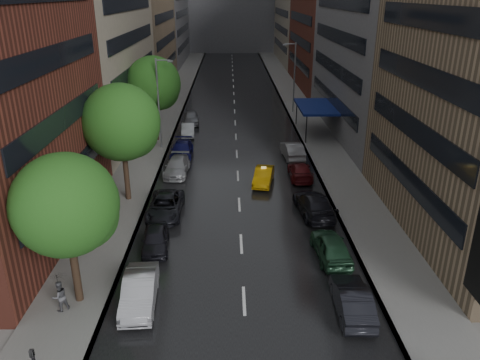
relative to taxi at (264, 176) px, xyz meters
name	(u,v)px	position (x,y,z in m)	size (l,w,h in m)	color
ground	(247,356)	(-2.13, -20.20, -0.68)	(220.00, 220.00, 0.00)	gray
road	(234,105)	(-2.13, 29.80, -0.67)	(14.00, 140.00, 0.01)	black
sidewalk_left	(172,105)	(-11.13, 29.80, -0.60)	(4.00, 140.00, 0.15)	gray
sidewalk_right	(297,104)	(6.87, 29.80, -0.60)	(4.00, 140.00, 0.15)	gray
tree_near	(65,205)	(-10.73, -16.08, 4.90)	(5.12, 5.12, 8.16)	#382619
tree_mid	(121,123)	(-10.73, -3.22, 5.55)	(5.71, 5.71, 9.10)	#382619
tree_far	(153,84)	(-10.73, 12.45, 5.54)	(5.70, 5.70, 9.08)	#382619
taxi	(264,176)	(0.00, 0.00, 0.00)	(1.43, 4.12, 1.36)	#E3A00B
parked_cars_left	(175,172)	(-7.53, 1.03, 0.05)	(2.45, 40.53, 1.55)	#9B9A9F
parked_cars_right	(313,201)	(3.27, -5.40, 0.08)	(2.75, 28.49, 1.58)	black
ped_black_umbrella	(59,289)	(-11.38, -16.95, 0.71)	(1.02, 1.00, 2.09)	#4C4C51
street_lamp_left	(159,102)	(-9.85, 9.80, 4.21)	(1.74, 0.22, 9.00)	gray
street_lamp_right	(294,76)	(5.59, 24.80, 4.21)	(1.74, 0.22, 9.00)	gray
awning	(316,107)	(6.85, 14.80, 2.46)	(4.00, 8.00, 3.12)	navy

